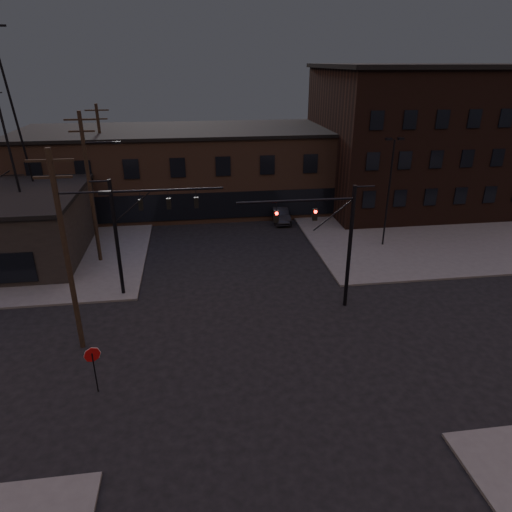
{
  "coord_description": "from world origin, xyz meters",
  "views": [
    {
      "loc": [
        -2.92,
        -20.55,
        14.72
      ],
      "look_at": [
        0.75,
        5.28,
        3.5
      ],
      "focal_mm": 32.0,
      "sensor_mm": 36.0,
      "label": 1
    }
  ],
  "objects_px": {
    "parked_car_lot_a": "(388,213)",
    "car_crossing": "(280,215)",
    "traffic_signal_far": "(135,224)",
    "parked_car_lot_b": "(426,199)",
    "stop_sign": "(93,360)",
    "traffic_signal_near": "(333,235)"
  },
  "relations": [
    {
      "from": "traffic_signal_far",
      "to": "parked_car_lot_a",
      "type": "xyz_separation_m",
      "value": [
        22.69,
        12.08,
        -4.1
      ]
    },
    {
      "from": "parked_car_lot_b",
      "to": "traffic_signal_near",
      "type": "bearing_deg",
      "value": 142.72
    },
    {
      "from": "traffic_signal_far",
      "to": "stop_sign",
      "type": "bearing_deg",
      "value": -97.32
    },
    {
      "from": "traffic_signal_near",
      "to": "parked_car_lot_b",
      "type": "height_order",
      "value": "traffic_signal_near"
    },
    {
      "from": "parked_car_lot_a",
      "to": "parked_car_lot_b",
      "type": "xyz_separation_m",
      "value": [
        6.35,
        4.59,
        -0.17
      ]
    },
    {
      "from": "traffic_signal_near",
      "to": "parked_car_lot_a",
      "type": "xyz_separation_m",
      "value": [
        10.62,
        15.58,
        -4.02
      ]
    },
    {
      "from": "car_crossing",
      "to": "traffic_signal_near",
      "type": "bearing_deg",
      "value": -89.35
    },
    {
      "from": "traffic_signal_far",
      "to": "parked_car_lot_b",
      "type": "height_order",
      "value": "traffic_signal_far"
    },
    {
      "from": "traffic_signal_far",
      "to": "parked_car_lot_a",
      "type": "distance_m",
      "value": 26.03
    },
    {
      "from": "traffic_signal_near",
      "to": "traffic_signal_far",
      "type": "relative_size",
      "value": 1.0
    },
    {
      "from": "car_crossing",
      "to": "parked_car_lot_b",
      "type": "bearing_deg",
      "value": 11.28
    },
    {
      "from": "traffic_signal_near",
      "to": "parked_car_lot_b",
      "type": "relative_size",
      "value": 1.98
    },
    {
      "from": "stop_sign",
      "to": "traffic_signal_far",
      "type": "bearing_deg",
      "value": 82.68
    },
    {
      "from": "car_crossing",
      "to": "stop_sign",
      "type": "bearing_deg",
      "value": -118.6
    },
    {
      "from": "traffic_signal_far",
      "to": "parked_car_lot_b",
      "type": "relative_size",
      "value": 1.98
    },
    {
      "from": "parked_car_lot_a",
      "to": "car_crossing",
      "type": "xyz_separation_m",
      "value": [
        -10.47,
        1.58,
        -0.2
      ]
    },
    {
      "from": "traffic_signal_near",
      "to": "car_crossing",
      "type": "bearing_deg",
      "value": 89.52
    },
    {
      "from": "traffic_signal_near",
      "to": "stop_sign",
      "type": "distance_m",
      "value": 15.17
    },
    {
      "from": "traffic_signal_far",
      "to": "parked_car_lot_b",
      "type": "bearing_deg",
      "value": 29.86
    },
    {
      "from": "stop_sign",
      "to": "car_crossing",
      "type": "relative_size",
      "value": 0.58
    },
    {
      "from": "car_crossing",
      "to": "traffic_signal_far",
      "type": "bearing_deg",
      "value": -130.69
    },
    {
      "from": "parked_car_lot_a",
      "to": "stop_sign",
      "type": "bearing_deg",
      "value": 150.81
    }
  ]
}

